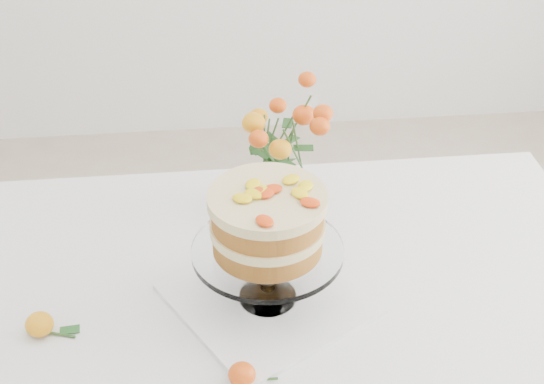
{
  "coord_description": "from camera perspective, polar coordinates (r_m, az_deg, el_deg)",
  "views": [
    {
      "loc": [
        -0.12,
        -1.12,
        1.77
      ],
      "look_at": [
        0.01,
        0.12,
        0.91
      ],
      "focal_mm": 50.0,
      "sensor_mm": 36.0,
      "label": 1
    }
  ],
  "objects": [
    {
      "name": "loose_rose_far",
      "position": [
        1.34,
        -2.26,
        -13.57
      ],
      "size": [
        0.09,
        0.05,
        0.04
      ],
      "rotation": [
        0.0,
        0.0,
        -0.01
      ],
      "color": "#D6450A",
      "rests_on": "table"
    },
    {
      "name": "napkin",
      "position": [
        1.49,
        -0.32,
        -8.09
      ],
      "size": [
        0.45,
        0.45,
        0.01
      ],
      "primitive_type": "cube",
      "rotation": [
        0.0,
        0.0,
        0.53
      ],
      "color": "white",
      "rests_on": "table"
    },
    {
      "name": "cake_stand",
      "position": [
        1.38,
        -0.34,
        -2.69
      ],
      "size": [
        0.28,
        0.28,
        0.26
      ],
      "rotation": [
        0.0,
        0.0,
        0.19
      ],
      "color": "white",
      "rests_on": "napkin"
    },
    {
      "name": "stray_petal_b",
      "position": [
        1.41,
        -0.03,
        -11.26
      ],
      "size": [
        0.03,
        0.02,
        0.0
      ],
      "primitive_type": "ellipsoid",
      "color": "yellow",
      "rests_on": "table"
    },
    {
      "name": "loose_rose_near",
      "position": [
        1.48,
        -17.09,
        -9.51
      ],
      "size": [
        0.09,
        0.05,
        0.04
      ],
      "rotation": [
        0.0,
        0.0,
        -0.31
      ],
      "color": "orange",
      "rests_on": "table"
    },
    {
      "name": "table",
      "position": [
        1.57,
        0.17,
        -9.69
      ],
      "size": [
        1.43,
        0.93,
        0.76
      ],
      "color": "tan",
      "rests_on": "ground"
    },
    {
      "name": "stray_petal_a",
      "position": [
        1.44,
        -4.23,
        -10.39
      ],
      "size": [
        0.03,
        0.02,
        0.0
      ],
      "primitive_type": "ellipsoid",
      "color": "yellow",
      "rests_on": "table"
    },
    {
      "name": "rose_vase",
      "position": [
        1.62,
        0.29,
        4.4
      ],
      "size": [
        0.28,
        0.28,
        0.34
      ],
      "rotation": [
        0.0,
        0.0,
        0.28
      ],
      "color": "white",
      "rests_on": "table"
    }
  ]
}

